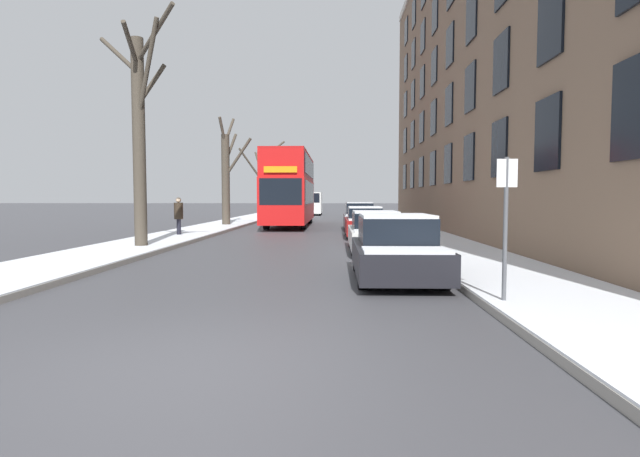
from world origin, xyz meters
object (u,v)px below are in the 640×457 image
(parked_car_0, at_px, (396,250))
(oncoming_van, at_px, (312,203))
(double_decker_bus, at_px, (290,186))
(parked_car_1, at_px, (375,233))
(pedestrian_left_sidewalk, at_px, (179,216))
(bare_tree_left_0, at_px, (139,131))
(bare_tree_left_2, at_px, (260,179))
(parked_car_3, at_px, (359,217))
(bare_tree_left_1, at_px, (227,174))
(street_sign_post, at_px, (506,223))
(parked_car_2, at_px, (365,223))

(parked_car_0, relative_size, oncoming_van, 0.72)
(double_decker_bus, relative_size, parked_car_0, 2.82)
(parked_car_1, relative_size, pedestrian_left_sidewalk, 2.53)
(bare_tree_left_0, height_order, double_decker_bus, bare_tree_left_0)
(bare_tree_left_2, bearing_deg, parked_car_0, -76.43)
(double_decker_bus, distance_m, parked_car_1, 15.52)
(parked_car_3, bearing_deg, parked_car_0, -90.00)
(bare_tree_left_1, height_order, parked_car_0, bare_tree_left_1)
(parked_car_0, distance_m, pedestrian_left_sidewalk, 13.78)
(bare_tree_left_1, bearing_deg, bare_tree_left_0, -89.67)
(bare_tree_left_2, height_order, street_sign_post, bare_tree_left_2)
(parked_car_1, relative_size, parked_car_2, 1.06)
(bare_tree_left_0, height_order, bare_tree_left_2, bare_tree_left_0)
(bare_tree_left_0, bearing_deg, oncoming_van, 83.25)
(parked_car_1, relative_size, oncoming_van, 0.81)
(bare_tree_left_0, xyz_separation_m, oncoming_van, (4.15, 35.06, -2.75))
(oncoming_van, xyz_separation_m, street_sign_post, (5.10, -43.84, 0.13))
(bare_tree_left_1, distance_m, street_sign_post, 24.44)
(bare_tree_left_0, height_order, oncoming_van, bare_tree_left_0)
(double_decker_bus, height_order, parked_car_3, double_decker_bus)
(parked_car_3, relative_size, street_sign_post, 1.81)
(bare_tree_left_0, bearing_deg, bare_tree_left_2, 90.06)
(bare_tree_left_1, bearing_deg, bare_tree_left_2, 89.77)
(parked_car_0, distance_m, street_sign_post, 3.36)
(parked_car_2, relative_size, oncoming_van, 0.76)
(bare_tree_left_2, distance_m, parked_car_1, 28.47)
(bare_tree_left_0, xyz_separation_m, bare_tree_left_1, (-0.08, 13.73, -0.79))
(oncoming_van, bearing_deg, bare_tree_left_1, -101.22)
(parked_car_0, height_order, parked_car_1, parked_car_0)
(parked_car_0, bearing_deg, parked_car_3, 90.00)
(parked_car_0, xyz_separation_m, parked_car_1, (0.00, 5.66, -0.03))
(bare_tree_left_0, distance_m, parked_car_2, 10.45)
(parked_car_0, relative_size, pedestrian_left_sidewalk, 2.26)
(bare_tree_left_2, bearing_deg, bare_tree_left_1, -90.23)
(bare_tree_left_0, xyz_separation_m, bare_tree_left_2, (-0.03, 27.07, -0.61))
(bare_tree_left_2, height_order, pedestrian_left_sidewalk, bare_tree_left_2)
(bare_tree_left_0, height_order, parked_car_3, bare_tree_left_0)
(bare_tree_left_0, xyz_separation_m, parked_car_1, (7.91, -0.13, -3.38))
(street_sign_post, bearing_deg, parked_car_2, 95.22)
(bare_tree_left_2, xyz_separation_m, parked_car_0, (7.93, -32.87, -2.75))
(bare_tree_left_0, bearing_deg, pedestrian_left_sidewalk, 94.15)
(parked_car_1, xyz_separation_m, oncoming_van, (-3.75, 35.20, 0.64))
(bare_tree_left_2, height_order, parked_car_2, bare_tree_left_2)
(bare_tree_left_1, bearing_deg, street_sign_post, -67.48)
(double_decker_bus, xyz_separation_m, parked_car_3, (4.16, -3.55, -1.82))
(parked_car_2, bearing_deg, parked_car_1, -90.00)
(pedestrian_left_sidewalk, height_order, street_sign_post, street_sign_post)
(bare_tree_left_0, height_order, parked_car_2, bare_tree_left_0)
(bare_tree_left_1, xyz_separation_m, parked_car_1, (7.98, -13.87, -2.60))
(double_decker_bus, xyz_separation_m, parked_car_2, (4.16, -8.74, -1.87))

